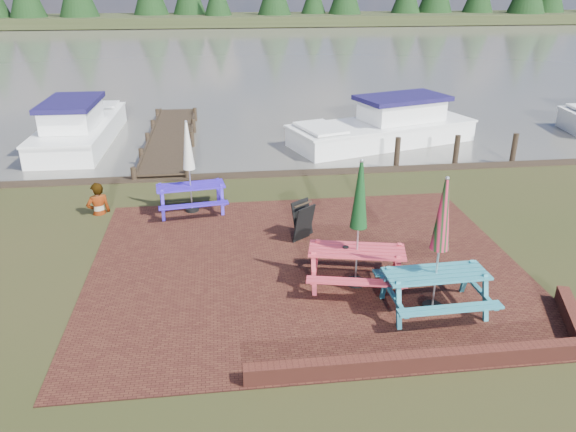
# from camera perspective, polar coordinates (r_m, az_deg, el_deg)

# --- Properties ---
(ground) EXTENTS (120.00, 120.00, 0.00)m
(ground) POSITION_cam_1_polar(r_m,az_deg,el_deg) (11.11, 2.55, -7.47)
(ground) COLOR black
(ground) RESTS_ON ground
(paving) EXTENTS (9.00, 7.50, 0.02)m
(paving) POSITION_cam_1_polar(r_m,az_deg,el_deg) (11.97, 1.77, -5.00)
(paving) COLOR #331510
(paving) RESTS_ON ground
(brick_wall) EXTENTS (6.21, 1.79, 0.30)m
(brick_wall) POSITION_cam_1_polar(r_m,az_deg,el_deg) (9.69, 17.98, -12.81)
(brick_wall) COLOR #4C1E16
(brick_wall) RESTS_ON ground
(water) EXTENTS (120.00, 60.00, 0.02)m
(water) POSITION_cam_1_polar(r_m,az_deg,el_deg) (46.78, -5.20, 16.21)
(water) COLOR #4D4A42
(water) RESTS_ON ground
(picnic_table_teal) EXTENTS (1.90, 1.70, 2.57)m
(picnic_table_teal) POSITION_cam_1_polar(r_m,az_deg,el_deg) (10.37, 14.89, -5.00)
(picnic_table_teal) COLOR #287381
(picnic_table_teal) RESTS_ON ground
(picnic_table_red) EXTENTS (2.18, 2.03, 2.58)m
(picnic_table_red) POSITION_cam_1_polar(r_m,az_deg,el_deg) (10.92, 7.05, -2.83)
(picnic_table_red) COLOR #BC303D
(picnic_table_red) RESTS_ON ground
(picnic_table_blue) EXTENTS (1.91, 1.74, 2.39)m
(picnic_table_blue) POSITION_cam_1_polar(r_m,az_deg,el_deg) (14.56, -9.91, 3.50)
(picnic_table_blue) COLOR #2B16A8
(picnic_table_blue) RESTS_ON ground
(chalkboard) EXTENTS (0.56, 0.80, 0.88)m
(chalkboard) POSITION_cam_1_polar(r_m,az_deg,el_deg) (12.97, 1.54, -0.48)
(chalkboard) COLOR black
(chalkboard) RESTS_ON ground
(jetty) EXTENTS (1.76, 9.08, 1.00)m
(jetty) POSITION_cam_1_polar(r_m,az_deg,el_deg) (21.50, -11.85, 7.78)
(jetty) COLOR black
(jetty) RESTS_ON ground
(boat_jetty) EXTENTS (2.46, 6.81, 1.96)m
(boat_jetty) POSITION_cam_1_polar(r_m,az_deg,el_deg) (22.60, -20.45, 8.28)
(boat_jetty) COLOR white
(boat_jetty) RESTS_ON ground
(boat_near) EXTENTS (7.43, 4.45, 1.90)m
(boat_near) POSITION_cam_1_polar(r_m,az_deg,el_deg) (21.65, 9.88, 8.75)
(boat_near) COLOR white
(boat_near) RESTS_ON ground
(person) EXTENTS (0.72, 0.62, 1.67)m
(person) POSITION_cam_1_polar(r_m,az_deg,el_deg) (15.00, -19.00, 3.13)
(person) COLOR gray
(person) RESTS_ON ground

